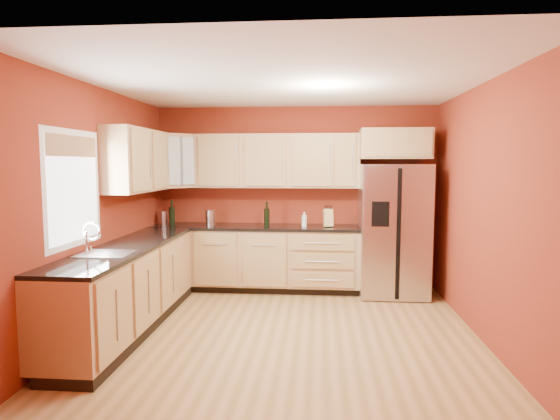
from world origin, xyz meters
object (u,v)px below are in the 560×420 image
object	(u,v)px
wine_bottle_a	(172,213)
soap_dispenser	(304,219)
canister_left	(210,218)
refrigerator	(393,230)
knife_block	(328,218)

from	to	relation	value
wine_bottle_a	soap_dispenser	bearing A→B (deg)	0.90
canister_left	refrigerator	bearing A→B (deg)	-1.07
knife_block	soap_dispenser	xyz separation A→B (m)	(-0.33, -0.03, -0.02)
refrigerator	wine_bottle_a	size ratio (longest dim) A/B	4.95
canister_left	soap_dispenser	world-z (taller)	canister_left
wine_bottle_a	soap_dispenser	xyz separation A→B (m)	(1.86, 0.03, -0.08)
refrigerator	knife_block	bearing A→B (deg)	176.99
refrigerator	wine_bottle_a	bearing A→B (deg)	-179.78
refrigerator	canister_left	size ratio (longest dim) A/B	8.16
refrigerator	soap_dispenser	size ratio (longest dim) A/B	8.78
knife_block	soap_dispenser	bearing A→B (deg)	175.02
canister_left	soap_dispenser	bearing A→B (deg)	-1.28
soap_dispenser	canister_left	bearing A→B (deg)	178.72
canister_left	wine_bottle_a	world-z (taller)	wine_bottle_a
refrigerator	canister_left	bearing A→B (deg)	178.93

